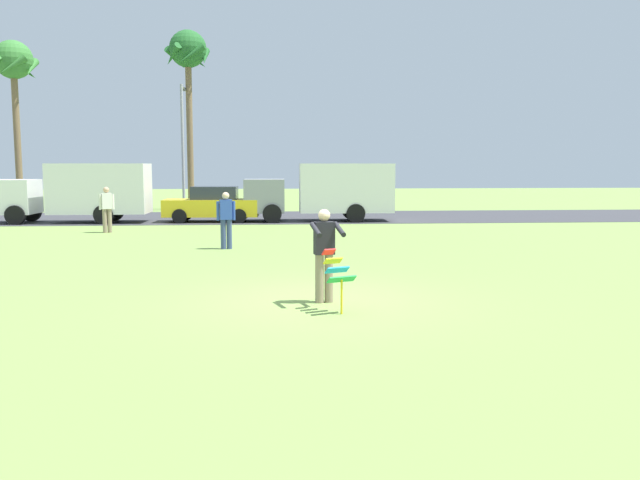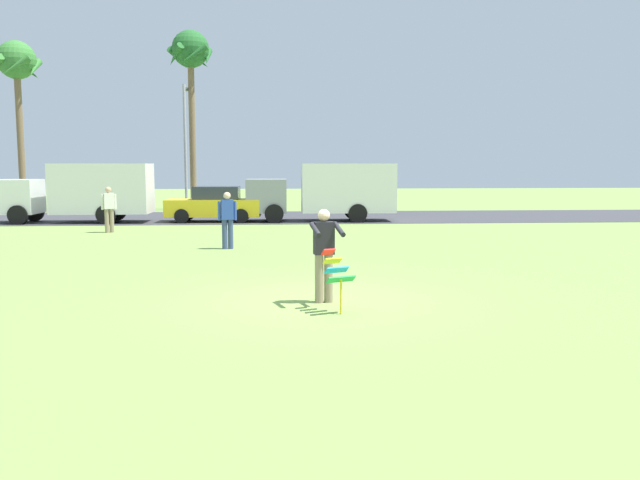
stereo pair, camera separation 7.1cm
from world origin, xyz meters
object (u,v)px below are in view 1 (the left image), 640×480
object	(u,v)px
parked_truck_grey_van	(328,190)
palm_tree_right_near	(188,58)
streetlight_pole	(183,139)
person_walker_near	(226,218)
parked_car_yellow	(212,205)
person_walker_far	(107,208)
palm_tree_left_near	(14,68)
kite_held	(337,272)
parked_truck_white_box	(81,191)
person_kite_flyer	(324,252)

from	to	relation	value
parked_truck_grey_van	palm_tree_right_near	distance (m)	13.37
streetlight_pole	parked_truck_grey_van	bearing A→B (deg)	-45.41
parked_truck_grey_van	person_walker_near	size ratio (longest dim) A/B	3.89
person_walker_near	palm_tree_right_near	bearing A→B (deg)	99.98
parked_car_yellow	person_walker_far	size ratio (longest dim) A/B	2.46
parked_car_yellow	palm_tree_left_near	bearing A→B (deg)	144.18
kite_held	person_walker_far	bearing A→B (deg)	117.49
streetlight_pole	parked_truck_white_box	bearing A→B (deg)	-115.01
palm_tree_right_near	person_walker_near	distance (m)	20.20
person_kite_flyer	streetlight_pole	world-z (taller)	streetlight_pole
streetlight_pole	palm_tree_left_near	bearing A→B (deg)	175.63
parked_car_yellow	palm_tree_right_near	size ratio (longest dim) A/B	0.42
person_kite_flyer	kite_held	world-z (taller)	person_kite_flyer
parked_car_yellow	palm_tree_left_near	xyz separation A→B (m)	(-11.44, 8.26, 7.12)
person_kite_flyer	parked_truck_white_box	world-z (taller)	parked_truck_white_box
person_walker_far	parked_truck_white_box	bearing A→B (deg)	116.03
parked_truck_white_box	parked_car_yellow	xyz separation A→B (m)	(5.74, -0.00, -0.64)
person_kite_flyer	parked_truck_grey_van	size ratio (longest dim) A/B	0.26
person_kite_flyer	person_walker_near	bearing A→B (deg)	106.23
palm_tree_left_near	streetlight_pole	xyz separation A→B (m)	(9.22, -0.70, -3.90)
parked_truck_white_box	streetlight_pole	world-z (taller)	streetlight_pole
kite_held	palm_tree_left_near	distance (m)	31.61
person_kite_flyer	palm_tree_left_near	distance (m)	30.81
kite_held	parked_car_yellow	world-z (taller)	parked_car_yellow
palm_tree_left_near	person_walker_near	size ratio (longest dim) A/B	5.42
palm_tree_left_near	palm_tree_right_near	distance (m)	9.51
kite_held	parked_truck_white_box	world-z (taller)	parked_truck_white_box
palm_tree_left_near	person_walker_far	size ratio (longest dim) A/B	5.42
parked_truck_white_box	person_walker_far	bearing A→B (deg)	-63.97
kite_held	palm_tree_right_near	world-z (taller)	palm_tree_right_near
person_kite_flyer	person_walker_far	world-z (taller)	same
parked_truck_white_box	person_walker_far	distance (m)	5.03
parked_truck_white_box	palm_tree_right_near	world-z (taller)	palm_tree_right_near
parked_car_yellow	person_walker_near	distance (m)	9.81
palm_tree_right_near	person_walker_far	size ratio (longest dim) A/B	5.87
parked_truck_white_box	person_walker_far	xyz separation A→B (m)	(2.20, -4.50, -0.48)
parked_truck_white_box	streetlight_pole	size ratio (longest dim) A/B	0.96
parked_truck_white_box	person_walker_near	size ratio (longest dim) A/B	3.88
palm_tree_left_near	palm_tree_right_near	world-z (taller)	palm_tree_right_near
palm_tree_right_near	person_walker_far	bearing A→B (deg)	-96.83
person_walker_near	person_walker_far	xyz separation A→B (m)	(-4.82, 5.23, 0.00)
person_kite_flyer	parked_car_yellow	size ratio (longest dim) A/B	0.41
palm_tree_right_near	streetlight_pole	distance (m)	4.75
kite_held	palm_tree_left_near	size ratio (longest dim) A/B	0.11
kite_held	parked_truck_grey_van	world-z (taller)	parked_truck_grey_van
streetlight_pole	person_walker_near	size ratio (longest dim) A/B	4.05
parked_truck_white_box	streetlight_pole	bearing A→B (deg)	64.99
person_walker_near	palm_tree_left_near	bearing A→B (deg)	125.25
kite_held	parked_car_yellow	xyz separation A→B (m)	(-3.75, 18.51, 0.06)
person_kite_flyer	parked_truck_grey_van	world-z (taller)	parked_truck_grey_van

